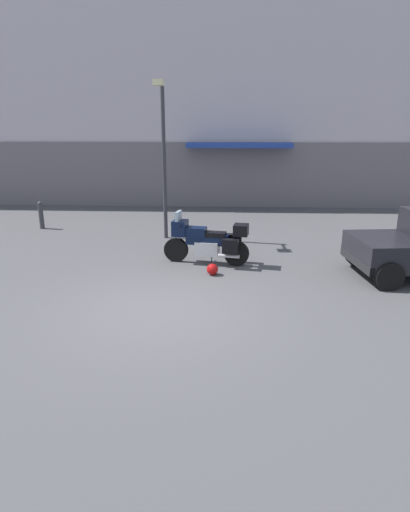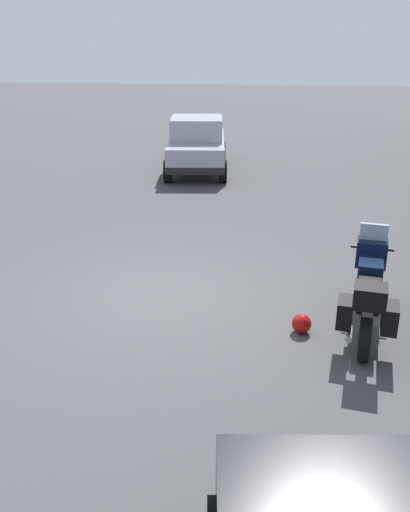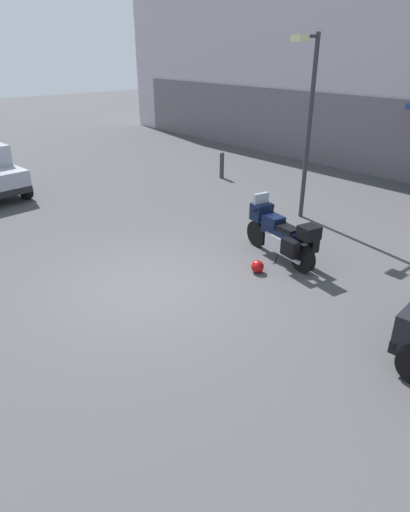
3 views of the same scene
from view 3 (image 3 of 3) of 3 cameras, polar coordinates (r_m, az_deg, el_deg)
name	(u,v)px [view 3 (image 3 of 3)]	position (r m, az deg, el deg)	size (l,w,h in m)	color
ground_plane	(149,288)	(9.06, -7.27, -4.07)	(80.00, 80.00, 0.00)	#424244
motorcycle	(281,234)	(10.11, 9.75, 2.87)	(2.25, 0.94, 1.36)	black
helmet	(257,267)	(9.59, 6.79, -1.37)	(0.28, 0.28, 0.28)	#990C0C
streetlamp_curbside	(307,112)	(12.34, 13.06, 17.67)	(0.28, 0.94, 4.77)	#2D2D33
bollard_curbside	(222,164)	(16.67, 2.19, 11.75)	(0.16, 0.16, 0.96)	#333338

